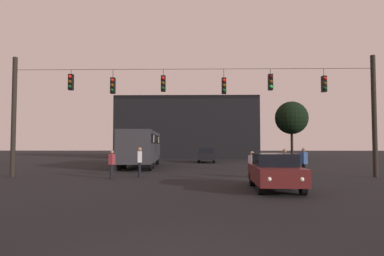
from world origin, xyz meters
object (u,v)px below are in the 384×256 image
Objects in this scene: pedestrian_crossing_left at (140,160)px; tree_left_silhouette at (292,118)px; city_bus at (141,145)px; pedestrian_crossing_center at (304,162)px; pedestrian_trailing at (112,163)px; pedestrian_near_bus at (285,162)px; car_far_left at (206,155)px; pedestrian_crossing_right at (252,165)px; car_near_right at (275,171)px.

pedestrian_crossing_left is 0.22× the size of tree_left_silhouette.
city_bus is at bearing 98.96° from pedestrian_crossing_left.
pedestrian_crossing_center is 1.09× the size of pedestrian_trailing.
pedestrian_crossing_center is at bearing -45.64° from city_bus.
pedestrian_crossing_left is 1.10× the size of pedestrian_trailing.
pedestrian_crossing_left is at bearing -81.04° from city_bus.
pedestrian_crossing_left reaches higher than pedestrian_trailing.
pedestrian_near_bus is (9.57, -10.68, -0.91)m from city_bus.
car_far_left is (5.72, 7.68, -1.07)m from city_bus.
pedestrian_near_bus is (8.10, -1.33, -0.04)m from pedestrian_crossing_left.
car_far_left is 2.53× the size of pedestrian_crossing_center.
pedestrian_crossing_center reaches higher than pedestrian_crossing_right.
car_near_right is 36.51m from tree_left_silhouette.
pedestrian_trailing is (-1.40, -0.87, -0.10)m from pedestrian_crossing_left.
car_near_right is at bearing -109.38° from pedestrian_near_bus.
pedestrian_crossing_left is at bearing 31.78° from pedestrian_trailing.
pedestrian_crossing_right is at bearing -151.27° from pedestrian_near_bus.
city_bus is 7.12× the size of pedestrian_crossing_right.
pedestrian_crossing_right reaches higher than car_near_right.
pedestrian_crossing_center reaches higher than car_near_right.
tree_left_silhouette is at bearing 60.30° from pedestrian_crossing_left.
city_bus reaches higher than pedestrian_trailing.
pedestrian_trailing is at bearing 150.31° from car_near_right.
pedestrian_crossing_center is (2.44, 4.01, 0.19)m from car_near_right.
tree_left_silhouette is at bearing 71.62° from pedestrian_crossing_right.
tree_left_silhouette is at bearing 76.08° from pedestrian_crossing_center.
car_near_right is (8.12, -14.81, -1.07)m from city_bus.
pedestrian_crossing_right is at bearing -162.09° from pedestrian_crossing_center.
car_near_right is at bearing -83.91° from car_far_left.
city_bus is 2.53× the size of car_near_right.
car_near_right is 22.62m from car_far_left.
pedestrian_near_bus is at bearing -9.35° from pedestrian_crossing_left.
car_near_right is at bearing -39.41° from pedestrian_crossing_left.
city_bus is at bearing -126.70° from car_far_left.
pedestrian_crossing_center is 32.02m from tree_left_silhouette.
car_near_right is at bearing -81.27° from pedestrian_crossing_right.
pedestrian_near_bus reaches higher than car_near_right.
city_bus is at bearing 123.09° from pedestrian_crossing_right.
tree_left_silhouette is (16.70, 29.29, 4.75)m from pedestrian_crossing_left.
car_near_right is 9.27m from pedestrian_trailing.
pedestrian_near_bus is 0.21× the size of tree_left_silhouette.
pedestrian_crossing_left is 1.01× the size of pedestrian_crossing_center.
pedestrian_crossing_right is 2.20m from pedestrian_near_bus.
pedestrian_crossing_left is at bearing -119.70° from tree_left_silhouette.
pedestrian_trailing is 0.20× the size of tree_left_silhouette.
pedestrian_crossing_right is 33.74m from tree_left_silhouette.
car_far_left is 2.75× the size of pedestrian_trailing.
car_far_left is 2.80× the size of pedestrian_crossing_right.
car_near_right is 4.70m from pedestrian_crossing_center.
car_near_right is at bearing -106.14° from tree_left_silhouette.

